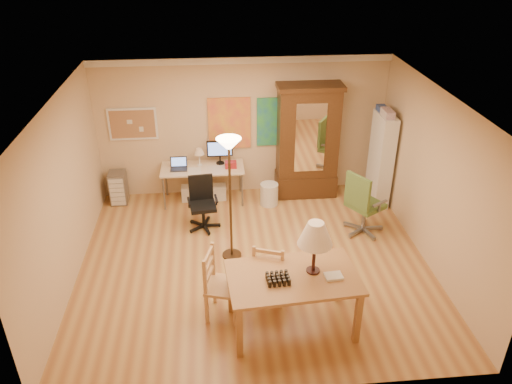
{
  "coord_description": "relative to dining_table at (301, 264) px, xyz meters",
  "views": [
    {
      "loc": [
        -0.58,
        -6.46,
        4.8
      ],
      "look_at": [
        0.05,
        0.3,
        1.12
      ],
      "focal_mm": 35.0,
      "sensor_mm": 36.0,
      "label": 1
    }
  ],
  "objects": [
    {
      "name": "ladder_chair_back",
      "position": [
        -0.32,
        0.55,
        -0.54
      ],
      "size": [
        0.57,
        0.56,
        0.98
      ],
      "color": "#AD7F4F",
      "rests_on": "floor"
    },
    {
      "name": "office_chair_green",
      "position": [
        1.49,
        2.15,
        -0.68
      ],
      "size": [
        0.73,
        0.73,
        1.16
      ],
      "color": "slate",
      "rests_on": "floor"
    },
    {
      "name": "crown_molding",
      "position": [
        -0.46,
        3.89,
        1.65
      ],
      "size": [
        5.5,
        0.08,
        0.12
      ],
      "primitive_type": "cube",
      "color": "white",
      "rests_on": "floor"
    },
    {
      "name": "art_panel_right",
      "position": [
        0.19,
        3.9,
        0.46
      ],
      "size": [
        0.75,
        0.04,
        0.95
      ],
      "primitive_type": "cube",
      "color": "teal",
      "rests_on": "floor"
    },
    {
      "name": "ladder_chair_left",
      "position": [
        -1.01,
        0.29,
        -0.51
      ],
      "size": [
        0.57,
        0.59,
        1.03
      ],
      "color": "#AD7F4F",
      "rests_on": "floor"
    },
    {
      "name": "torchiere_lamp",
      "position": [
        -0.81,
        1.65,
        0.66
      ],
      "size": [
        0.38,
        0.38,
        2.06
      ],
      "color": "#3F2D19",
      "rests_on": "floor"
    },
    {
      "name": "art_panel_left",
      "position": [
        -0.71,
        3.9,
        0.46
      ],
      "size": [
        0.8,
        0.04,
        1.0
      ],
      "primitive_type": "cube",
      "color": "yellow",
      "rests_on": "floor"
    },
    {
      "name": "office_chair_black",
      "position": [
        -1.27,
        2.58,
        -0.74
      ],
      "size": [
        0.59,
        0.59,
        0.95
      ],
      "color": "black",
      "rests_on": "floor"
    },
    {
      "name": "armoire",
      "position": [
        0.76,
        3.67,
        -0.02
      ],
      "size": [
        1.21,
        0.58,
        2.23
      ],
      "color": "#34200E",
      "rests_on": "floor"
    },
    {
      "name": "corkboard",
      "position": [
        -2.51,
        3.9,
        0.51
      ],
      "size": [
        0.9,
        0.04,
        0.62
      ],
      "primitive_type": "cube",
      "color": "tan",
      "rests_on": "floor"
    },
    {
      "name": "bookshelf",
      "position": [
        2.08,
        3.23,
        -0.11
      ],
      "size": [
        0.27,
        0.71,
        1.77
      ],
      "color": "white",
      "rests_on": "floor"
    },
    {
      "name": "wastebin",
      "position": [
        -0.01,
        3.29,
        -0.78
      ],
      "size": [
        0.34,
        0.34,
        0.43
      ],
      "primitive_type": "cylinder",
      "color": "silver",
      "rests_on": "floor"
    },
    {
      "name": "dining_table",
      "position": [
        0.0,
        0.0,
        0.0
      ],
      "size": [
        1.74,
        1.13,
        1.57
      ],
      "color": "#965131",
      "rests_on": "floor"
    },
    {
      "name": "floor",
      "position": [
        -0.46,
        1.43,
        -0.99
      ],
      "size": [
        5.5,
        5.5,
        0.0
      ],
      "primitive_type": "plane",
      "color": "#A5693A",
      "rests_on": "ground"
    },
    {
      "name": "drawer_cart",
      "position": [
        -2.89,
        3.64,
        -0.68
      ],
      "size": [
        0.31,
        0.38,
        0.63
      ],
      "color": "slate",
      "rests_on": "floor"
    },
    {
      "name": "computer_desk",
      "position": [
        -1.23,
        3.59,
        -0.56
      ],
      "size": [
        1.57,
        0.68,
        1.18
      ],
      "color": "beige",
      "rests_on": "floor"
    }
  ]
}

